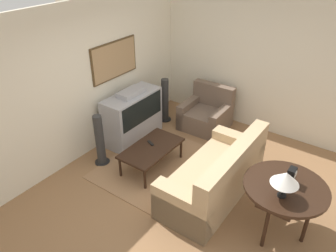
{
  "coord_description": "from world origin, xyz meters",
  "views": [
    {
      "loc": [
        -3.33,
        -2.07,
        3.58
      ],
      "look_at": [
        0.53,
        0.69,
        0.75
      ],
      "focal_mm": 35.0,
      "sensor_mm": 36.0,
      "label": 1
    }
  ],
  "objects_px": {
    "coffee_table": "(152,149)",
    "tv": "(133,116)",
    "table_lamp": "(285,178)",
    "armchair": "(206,115)",
    "mantel_clock": "(291,176)",
    "speaker_tower_left": "(100,141)",
    "speaker_tower_right": "(165,101)",
    "couch": "(216,177)",
    "console_table": "(285,190)"
  },
  "relations": [
    {
      "from": "coffee_table",
      "to": "table_lamp",
      "type": "distance_m",
      "value": 2.41
    },
    {
      "from": "couch",
      "to": "mantel_clock",
      "type": "bearing_deg",
      "value": 87.77
    },
    {
      "from": "tv",
      "to": "console_table",
      "type": "bearing_deg",
      "value": -101.54
    },
    {
      "from": "coffee_table",
      "to": "speaker_tower_left",
      "type": "xyz_separation_m",
      "value": [
        -0.42,
        0.81,
        0.07
      ]
    },
    {
      "from": "table_lamp",
      "to": "mantel_clock",
      "type": "height_order",
      "value": "table_lamp"
    },
    {
      "from": "tv",
      "to": "mantel_clock",
      "type": "height_order",
      "value": "tv"
    },
    {
      "from": "armchair",
      "to": "table_lamp",
      "type": "bearing_deg",
      "value": -44.98
    },
    {
      "from": "mantel_clock",
      "to": "speaker_tower_left",
      "type": "xyz_separation_m",
      "value": [
        -0.4,
        3.1,
        -0.45
      ]
    },
    {
      "from": "armchair",
      "to": "speaker_tower_right",
      "type": "height_order",
      "value": "speaker_tower_right"
    },
    {
      "from": "tv",
      "to": "console_table",
      "type": "distance_m",
      "value": 3.24
    },
    {
      "from": "tv",
      "to": "table_lamp",
      "type": "bearing_deg",
      "value": -105.28
    },
    {
      "from": "coffee_table",
      "to": "mantel_clock",
      "type": "relative_size",
      "value": 5.12
    },
    {
      "from": "table_lamp",
      "to": "speaker_tower_left",
      "type": "height_order",
      "value": "table_lamp"
    },
    {
      "from": "console_table",
      "to": "speaker_tower_left",
      "type": "height_order",
      "value": "speaker_tower_left"
    },
    {
      "from": "table_lamp",
      "to": "mantel_clock",
      "type": "relative_size",
      "value": 1.64
    },
    {
      "from": "console_table",
      "to": "mantel_clock",
      "type": "relative_size",
      "value": 4.87
    },
    {
      "from": "table_lamp",
      "to": "speaker_tower_left",
      "type": "relative_size",
      "value": 0.38
    },
    {
      "from": "couch",
      "to": "speaker_tower_right",
      "type": "height_order",
      "value": "couch"
    },
    {
      "from": "couch",
      "to": "mantel_clock",
      "type": "relative_size",
      "value": 8.86
    },
    {
      "from": "coffee_table",
      "to": "speaker_tower_left",
      "type": "bearing_deg",
      "value": 117.53
    },
    {
      "from": "tv",
      "to": "speaker_tower_left",
      "type": "height_order",
      "value": "tv"
    },
    {
      "from": "coffee_table",
      "to": "mantel_clock",
      "type": "distance_m",
      "value": 2.35
    },
    {
      "from": "speaker_tower_left",
      "to": "speaker_tower_right",
      "type": "height_order",
      "value": "same"
    },
    {
      "from": "mantel_clock",
      "to": "speaker_tower_left",
      "type": "distance_m",
      "value": 3.16
    },
    {
      "from": "table_lamp",
      "to": "console_table",
      "type": "bearing_deg",
      "value": 2.43
    },
    {
      "from": "armchair",
      "to": "couch",
      "type": "bearing_deg",
      "value": -57.92
    },
    {
      "from": "tv",
      "to": "speaker_tower_left",
      "type": "xyz_separation_m",
      "value": [
        -0.96,
        -0.08,
        -0.04
      ]
    },
    {
      "from": "tv",
      "to": "armchair",
      "type": "bearing_deg",
      "value": -37.69
    },
    {
      "from": "tv",
      "to": "speaker_tower_right",
      "type": "xyz_separation_m",
      "value": [
        0.96,
        -0.08,
        -0.04
      ]
    },
    {
      "from": "speaker_tower_right",
      "to": "tv",
      "type": "bearing_deg",
      "value": 175.52
    },
    {
      "from": "couch",
      "to": "armchair",
      "type": "distance_m",
      "value": 2.1
    },
    {
      "from": "coffee_table",
      "to": "speaker_tower_right",
      "type": "distance_m",
      "value": 1.7
    },
    {
      "from": "armchair",
      "to": "speaker_tower_left",
      "type": "bearing_deg",
      "value": -113.47
    },
    {
      "from": "tv",
      "to": "speaker_tower_right",
      "type": "relative_size",
      "value": 1.29
    },
    {
      "from": "table_lamp",
      "to": "speaker_tower_right",
      "type": "xyz_separation_m",
      "value": [
        1.82,
        3.1,
        -0.62
      ]
    },
    {
      "from": "tv",
      "to": "couch",
      "type": "distance_m",
      "value": 2.18
    },
    {
      "from": "couch",
      "to": "mantel_clock",
      "type": "distance_m",
      "value": 1.2
    },
    {
      "from": "couch",
      "to": "console_table",
      "type": "bearing_deg",
      "value": 82.81
    },
    {
      "from": "table_lamp",
      "to": "couch",
      "type": "bearing_deg",
      "value": 71.57
    },
    {
      "from": "table_lamp",
      "to": "speaker_tower_right",
      "type": "height_order",
      "value": "table_lamp"
    },
    {
      "from": "couch",
      "to": "mantel_clock",
      "type": "xyz_separation_m",
      "value": [
        -0.04,
        -1.06,
        0.56
      ]
    },
    {
      "from": "couch",
      "to": "speaker_tower_right",
      "type": "bearing_deg",
      "value": -125.86
    },
    {
      "from": "mantel_clock",
      "to": "armchair",
      "type": "bearing_deg",
      "value": 51.29
    },
    {
      "from": "armchair",
      "to": "table_lamp",
      "type": "height_order",
      "value": "table_lamp"
    },
    {
      "from": "console_table",
      "to": "speaker_tower_left",
      "type": "xyz_separation_m",
      "value": [
        -0.31,
        3.09,
        -0.27
      ]
    },
    {
      "from": "coffee_table",
      "to": "tv",
      "type": "bearing_deg",
      "value": 58.57
    },
    {
      "from": "tv",
      "to": "table_lamp",
      "type": "height_order",
      "value": "table_lamp"
    },
    {
      "from": "coffee_table",
      "to": "speaker_tower_right",
      "type": "relative_size",
      "value": 1.19
    },
    {
      "from": "couch",
      "to": "armchair",
      "type": "height_order",
      "value": "couch"
    },
    {
      "from": "couch",
      "to": "armchair",
      "type": "bearing_deg",
      "value": -146.25
    }
  ]
}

